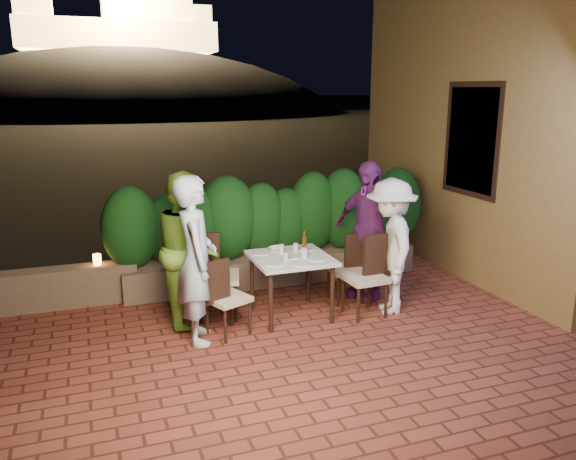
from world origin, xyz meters
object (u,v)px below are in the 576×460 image
dining_table (291,286)px  chair_left_back (219,275)px  diner_purple (367,230)px  parapet_lamp (97,260)px  bowl (277,249)px  diner_green (187,248)px  diner_white (390,247)px  chair_right_back (346,268)px  diner_blue (196,260)px  chair_left_front (228,297)px  chair_right_front (365,276)px  beer_bottle (304,243)px

dining_table → chair_left_back: size_ratio=0.87×
diner_purple → parapet_lamp: diner_purple is taller
dining_table → bowl: 0.50m
chair_left_back → diner_green: (-0.36, 0.00, 0.37)m
dining_table → diner_white: size_ratio=0.55×
chair_right_back → diner_blue: bearing=16.6°
chair_left_front → bowl: bearing=12.8°
dining_table → bowl: size_ratio=4.95×
chair_left_back → chair_right_front: size_ratio=1.05×
chair_left_back → parapet_lamp: 1.67m
chair_left_front → chair_right_front: (1.68, -0.02, 0.05)m
diner_green → chair_left_front: bearing=-143.5°
beer_bottle → chair_right_back: size_ratio=0.33×
diner_blue → diner_white: diner_blue is taller
chair_right_back → diner_blue: (-2.01, -0.52, 0.47)m
beer_bottle → diner_purple: size_ratio=0.16×
dining_table → parapet_lamp: size_ratio=6.49×
bowl → chair_left_front: size_ratio=0.21×
diner_blue → parapet_lamp: diner_blue is taller
chair_left_front → chair_right_front: size_ratio=0.89×
bowl → chair_left_back: size_ratio=0.18×
diner_white → diner_purple: 0.54m
chair_left_back → chair_right_front: (1.66, -0.55, -0.02)m
diner_purple → parapet_lamp: bearing=-128.3°
bowl → diner_green: (-1.09, -0.01, 0.12)m
parapet_lamp → diner_white: bearing=-24.5°
diner_purple → parapet_lamp: (-3.31, 0.99, -0.34)m
chair_right_front → dining_table: bearing=-21.8°
chair_right_back → parapet_lamp: size_ratio=6.38×
dining_table → chair_left_back: bearing=161.2°
chair_right_back → diner_green: diner_green is taller
chair_right_front → bowl: bearing=-35.4°
diner_green → diner_white: size_ratio=1.08×
beer_bottle → chair_right_front: 0.83m
bowl → chair_right_back: bearing=-3.9°
diner_purple → chair_right_front: bearing=-50.9°
diner_purple → diner_blue: bearing=-98.2°
chair_left_front → parapet_lamp: chair_left_front is taller
dining_table → chair_right_back: chair_right_back is taller
chair_left_front → diner_purple: diner_purple is taller
beer_bottle → diner_blue: (-1.35, -0.31, 0.01)m
diner_blue → diner_purple: diner_blue is taller
chair_left_front → chair_right_front: chair_right_front is taller
chair_left_back → parapet_lamp: bearing=159.0°
chair_right_front → diner_white: 0.47m
chair_left_back → dining_table: bearing=-3.7°
dining_table → diner_blue: diner_blue is taller
parapet_lamp → chair_right_back: bearing=-18.9°
beer_bottle → chair_left_back: 1.09m
chair_right_back → diner_white: size_ratio=0.54×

